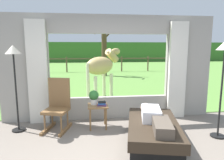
{
  "coord_description": "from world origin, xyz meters",
  "views": [
    {
      "loc": [
        -0.56,
        -2.7,
        1.78
      ],
      "look_at": [
        0.0,
        1.8,
        1.05
      ],
      "focal_mm": 32.62,
      "sensor_mm": 36.0,
      "label": 1
    }
  ],
  "objects": [
    {
      "name": "distant_hill_ridge",
      "position": [
        0.0,
        23.0,
        1.2
      ],
      "size": [
        36.0,
        2.0,
        2.4
      ],
      "primitive_type": "cube",
      "color": "#396B2A",
      "rests_on": "ground_plane"
    },
    {
      "name": "book_stack",
      "position": [
        -0.25,
        1.59,
        0.56
      ],
      "size": [
        0.21,
        0.15,
        0.09
      ],
      "color": "#59336B",
      "rests_on": "side_table"
    },
    {
      "name": "side_table",
      "position": [
        -0.34,
        1.65,
        0.43
      ],
      "size": [
        0.44,
        0.44,
        0.52
      ],
      "color": "brown",
      "rests_on": "ground_plane"
    },
    {
      "name": "pasture_fence_line",
      "position": [
        0.0,
        12.13,
        0.74
      ],
      "size": [
        16.1,
        0.1,
        1.1
      ],
      "color": "brown",
      "rests_on": "outdoor_pasture_lawn"
    },
    {
      "name": "pasture_tree",
      "position": [
        0.52,
        9.94,
        1.69
      ],
      "size": [
        1.34,
        1.23,
        3.68
      ],
      "color": "#4C3823",
      "rests_on": "outdoor_pasture_lawn"
    },
    {
      "name": "curtain_panel_right",
      "position": [
        1.69,
        2.12,
        1.2
      ],
      "size": [
        0.44,
        0.1,
        2.4
      ],
      "primitive_type": "cube",
      "color": "silver",
      "rests_on": "ground_plane"
    },
    {
      "name": "potted_plant",
      "position": [
        -0.42,
        1.71,
        0.7
      ],
      "size": [
        0.22,
        0.22,
        0.32
      ],
      "color": "silver",
      "rests_on": "side_table"
    },
    {
      "name": "back_wall_with_window",
      "position": [
        0.0,
        2.26,
        1.25
      ],
      "size": [
        5.2,
        0.12,
        2.55
      ],
      "color": "#9E998E",
      "rests_on": "ground_plane"
    },
    {
      "name": "rocking_chair",
      "position": [
        -1.2,
        1.7,
        0.55
      ],
      "size": [
        0.62,
        0.78,
        1.12
      ],
      "rotation": [
        0.0,
        0.0,
        -0.27
      ],
      "color": "brown",
      "rests_on": "ground_plane"
    },
    {
      "name": "outdoor_pasture_lawn",
      "position": [
        0.0,
        13.16,
        0.01
      ],
      "size": [
        36.0,
        21.68,
        0.02
      ],
      "primitive_type": "cube",
      "color": "#568438",
      "rests_on": "ground_plane"
    },
    {
      "name": "floor_lamp_right",
      "position": [
        2.03,
        0.87,
        1.54
      ],
      "size": [
        0.32,
        0.32,
        1.91
      ],
      "color": "black",
      "rests_on": "ground_plane"
    },
    {
      "name": "curtain_panel_left",
      "position": [
        -1.69,
        2.12,
        1.2
      ],
      "size": [
        0.44,
        0.1,
        2.4
      ],
      "primitive_type": "cube",
      "color": "silver",
      "rests_on": "ground_plane"
    },
    {
      "name": "recliner_sofa",
      "position": [
        0.64,
        0.76,
        0.22
      ],
      "size": [
        1.26,
        1.86,
        0.42
      ],
      "rotation": [
        0.0,
        0.0,
        -0.23
      ],
      "color": "black",
      "rests_on": "ground_plane"
    },
    {
      "name": "reclining_person",
      "position": [
        0.64,
        0.71,
        0.52
      ],
      "size": [
        0.47,
        1.43,
        0.22
      ],
      "rotation": [
        0.0,
        0.0,
        -0.23
      ],
      "color": "silver",
      "rests_on": "recliner_sofa"
    },
    {
      "name": "floor_lamp_left",
      "position": [
        -2.04,
        1.69,
        1.48
      ],
      "size": [
        0.32,
        0.32,
        1.83
      ],
      "color": "black",
      "rests_on": "ground_plane"
    },
    {
      "name": "horse",
      "position": [
        -0.07,
        4.17,
        1.16
      ],
      "size": [
        1.5,
        1.55,
        1.73
      ],
      "rotation": [
        0.0,
        0.0,
        -0.76
      ],
      "color": "tan",
      "rests_on": "outdoor_pasture_lawn"
    }
  ]
}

